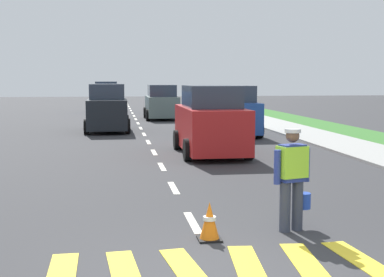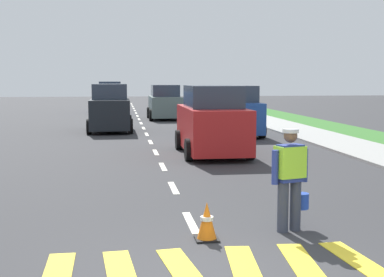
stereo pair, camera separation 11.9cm
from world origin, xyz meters
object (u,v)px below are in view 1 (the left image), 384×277
Objects in this scene: road_worker at (293,174)px; car_outgoing_far at (162,103)px; car_parked_far at (234,112)px; car_oncoming_third at (106,98)px; car_oncoming_second at (107,109)px; traffic_cone_near at (210,221)px; car_outgoing_ahead at (211,122)px.

road_worker is 0.43× the size of car_outgoing_far.
car_oncoming_third is (-5.69, 16.98, 0.04)m from car_parked_far.
car_outgoing_far is at bearing 66.15° from car_oncoming_second.
car_outgoing_far reaches higher than traffic_cone_near.
car_parked_far is (2.28, -9.86, 0.03)m from car_outgoing_far.
car_outgoing_ahead is at bearing 79.77° from traffic_cone_near.
car_oncoming_second is at bearing -113.85° from car_outgoing_far.
car_outgoing_far is 15.57m from car_outgoing_ahead.
car_oncoming_second is (-3.15, 17.35, 0.10)m from road_worker.
car_outgoing_ahead is 1.11× the size of car_oncoming_second.
car_oncoming_third is 1.02× the size of car_oncoming_second.
car_parked_far reaches higher than traffic_cone_near.
car_oncoming_third reaches higher than traffic_cone_near.
car_oncoming_second is at bearing -89.16° from car_oncoming_third.
car_oncoming_third is at bearing 115.55° from car_outgoing_far.
car_outgoing_far is 0.96× the size of car_oncoming_third.
car_outgoing_far reaches higher than road_worker.
road_worker is 0.38× the size of car_outgoing_ahead.
traffic_cone_near is 32.09m from car_oncoming_third.
car_outgoing_ahead is 22.98m from car_oncoming_third.
road_worker is 14.90m from car_parked_far.
car_outgoing_far is at bearing -64.45° from car_oncoming_third.
road_worker is at bearing 13.13° from traffic_cone_near.
road_worker is at bearing -83.94° from car_oncoming_third.
road_worker is 24.58m from car_outgoing_far.
car_outgoing_far is at bearing 90.81° from car_outgoing_ahead.
road_worker is 31.87m from car_oncoming_third.
car_oncoming_third reaches higher than car_outgoing_far.
car_parked_far is 0.97× the size of car_oncoming_second.
car_parked_far is (3.75, 15.05, 0.71)m from traffic_cone_near.
car_oncoming_third is (-3.36, 31.69, 0.11)m from road_worker.
car_outgoing_ahead reaches higher than car_outgoing_far.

